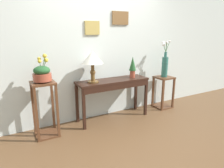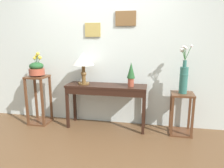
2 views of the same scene
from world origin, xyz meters
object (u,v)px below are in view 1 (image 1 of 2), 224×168
object	(u,v)px
console_table	(114,86)
planter_bowl_wide_left	(42,73)
pedestal_stand_left	(45,109)
pedestal_stand_right	(163,92)
flower_vase_tall_right	(165,64)
potted_plant_on_console	(133,66)
table_lamp	(92,59)

from	to	relation	value
console_table	planter_bowl_wide_left	world-z (taller)	planter_bowl_wide_left
pedestal_stand_left	pedestal_stand_right	xyz separation A→B (m)	(2.43, 0.04, -0.10)
console_table	flower_vase_tall_right	xyz separation A→B (m)	(1.21, 0.01, 0.30)
console_table	potted_plant_on_console	xyz separation A→B (m)	(0.41, 0.01, 0.32)
potted_plant_on_console	pedestal_stand_left	world-z (taller)	potted_plant_on_console
planter_bowl_wide_left	pedestal_stand_left	bearing A→B (deg)	-176.58
potted_plant_on_console	pedestal_stand_left	bearing A→B (deg)	-178.75
pedestal_stand_left	flower_vase_tall_right	size ratio (longest dim) A/B	1.16
pedestal_stand_left	flower_vase_tall_right	xyz separation A→B (m)	(2.43, 0.04, 0.51)
table_lamp	potted_plant_on_console	distance (m)	0.82
table_lamp	pedestal_stand_left	xyz separation A→B (m)	(-0.83, -0.05, -0.71)
planter_bowl_wide_left	pedestal_stand_right	bearing A→B (deg)	0.96
console_table	pedestal_stand_left	xyz separation A→B (m)	(-1.22, -0.03, -0.21)
pedestal_stand_left	planter_bowl_wide_left	size ratio (longest dim) A/B	2.09
console_table	flower_vase_tall_right	world-z (taller)	flower_vase_tall_right
table_lamp	planter_bowl_wide_left	distance (m)	0.84
pedestal_stand_left	flower_vase_tall_right	world-z (taller)	flower_vase_tall_right
table_lamp	potted_plant_on_console	world-z (taller)	table_lamp
table_lamp	planter_bowl_wide_left	xyz separation A→B (m)	(-0.83, -0.05, -0.14)
console_table	table_lamp	bearing A→B (deg)	176.44
pedestal_stand_left	planter_bowl_wide_left	xyz separation A→B (m)	(0.00, 0.00, 0.56)
pedestal_stand_right	console_table	bearing A→B (deg)	-179.42
pedestal_stand_right	planter_bowl_wide_left	bearing A→B (deg)	-179.04
pedestal_stand_left	pedestal_stand_right	bearing A→B (deg)	0.97
console_table	table_lamp	xyz separation A→B (m)	(-0.39, 0.02, 0.50)
planter_bowl_wide_left	table_lamp	bearing A→B (deg)	3.65
potted_plant_on_console	table_lamp	bearing A→B (deg)	178.75
console_table	flower_vase_tall_right	distance (m)	1.25
table_lamp	potted_plant_on_console	bearing A→B (deg)	-1.25
planter_bowl_wide_left	flower_vase_tall_right	distance (m)	2.43
table_lamp	flower_vase_tall_right	distance (m)	1.61
flower_vase_tall_right	planter_bowl_wide_left	bearing A→B (deg)	-179.00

